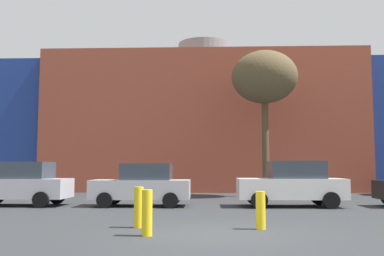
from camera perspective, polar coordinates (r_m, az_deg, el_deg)
name	(u,v)px	position (r m, az deg, el deg)	size (l,w,h in m)	color
ground_plane	(218,233)	(10.32, 3.54, -13.86)	(200.00, 200.00, 0.00)	#2D3033
building_backdrop	(204,128)	(32.63, 1.64, -0.07)	(33.42, 12.57, 11.09)	#9E4733
parked_car_0	(20,184)	(18.80, -22.02, -6.93)	(4.08, 2.00, 1.77)	silver
parked_car_1	(143,185)	(17.38, -6.62, -7.55)	(3.92, 1.92, 1.70)	silver
parked_car_2	(292,184)	(17.51, 13.19, -7.27)	(4.15, 2.04, 1.80)	white
bare_tree_1	(264,78)	(23.52, 9.64, 6.56)	(3.55, 3.55, 7.83)	brown
bollard_yellow_0	(139,207)	(11.25, -7.14, -10.44)	(0.24, 0.24, 1.04)	yellow
bollard_yellow_1	(261,210)	(11.02, 9.15, -10.79)	(0.24, 0.24, 0.94)	yellow
bollard_yellow_2	(147,213)	(9.90, -6.03, -11.18)	(0.24, 0.24, 1.03)	yellow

